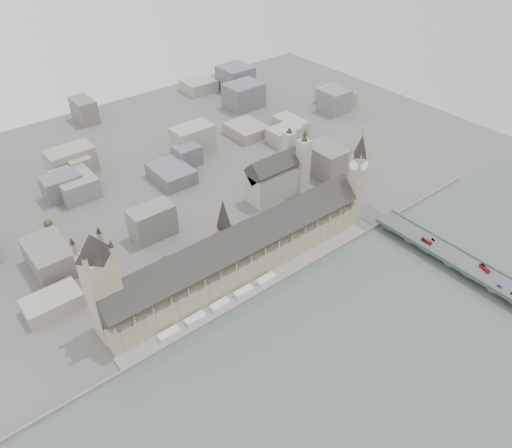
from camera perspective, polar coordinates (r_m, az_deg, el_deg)
ground at (r=450.23m, az=-0.44°, el=-6.76°), size 900.00×900.00×0.00m
river_thames at (r=381.54m, az=16.18°, el=-19.99°), size 600.00×600.00×0.00m
embankment_wall at (r=440.83m, az=0.78°, el=-7.67°), size 600.00×1.50×3.00m
river_terrace at (r=445.32m, az=0.16°, el=-7.19°), size 270.00×15.00×2.00m
terrace_tents at (r=426.88m, az=-4.12°, el=-9.19°), size 118.00×7.00×4.00m
palace_of_westminster at (r=446.70m, az=-2.03°, el=-3.29°), size 265.00×40.73×55.44m
elizabeth_tower at (r=498.57m, az=11.52°, el=5.66°), size 17.00×17.00×107.50m
victoria_tower at (r=388.83m, az=-17.29°, el=-6.31°), size 30.00×30.00×100.00m
central_tower at (r=424.31m, az=-3.72°, el=0.22°), size 13.00×13.00×48.00m
westminster_bridge at (r=503.81m, az=20.68°, el=-3.29°), size 25.00×325.00×10.25m
bridge_parapets at (r=487.22m, az=25.06°, el=-5.33°), size 25.00×235.00×1.15m
westminster_abbey at (r=549.72m, az=2.46°, el=5.57°), size 68.00×36.00×64.00m
city_skyline_inland at (r=613.61m, az=-14.94°, el=7.22°), size 720.00×360.00×38.00m
park_trees at (r=477.96m, az=-5.87°, el=-2.72°), size 110.00×30.00×15.00m
red_bus_north at (r=503.52m, az=18.92°, el=-1.87°), size 2.62×11.10×3.09m
red_bus_south at (r=491.57m, az=24.68°, el=-4.61°), size 6.81×12.10×3.31m
car_blue at (r=479.61m, az=26.08°, el=-6.41°), size 1.84×4.51×1.53m
car_silver at (r=509.03m, az=19.59°, el=-1.70°), size 2.41×4.11×1.28m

